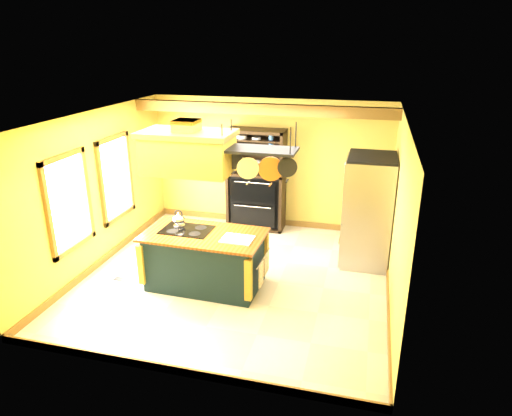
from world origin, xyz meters
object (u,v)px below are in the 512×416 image
at_px(range_hood, 188,151).
at_px(pot_rack, 260,156).
at_px(kitchen_island, 205,259).
at_px(hutch, 257,190).
at_px(refrigerator, 367,213).

xyz_separation_m(range_hood, pot_rack, (1.10, 0.00, -0.01)).
bearing_deg(kitchen_island, hutch, 87.63).
distance_m(pot_rack, hutch, 3.07).
bearing_deg(pot_rack, refrigerator, 44.43).
relative_size(kitchen_island, pot_rack, 1.70).
bearing_deg(hutch, refrigerator, -25.74).
distance_m(refrigerator, hutch, 2.54).
bearing_deg(pot_rack, kitchen_island, -179.86).
relative_size(range_hood, pot_rack, 1.22).
bearing_deg(pot_rack, hutch, 105.25).
xyz_separation_m(kitchen_island, hutch, (0.19, 2.65, 0.36)).
xyz_separation_m(kitchen_island, refrigerator, (2.48, 1.54, 0.47)).
bearing_deg(hutch, kitchen_island, -94.00).
bearing_deg(refrigerator, pot_rack, -135.57).
relative_size(kitchen_island, refrigerator, 1.01).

